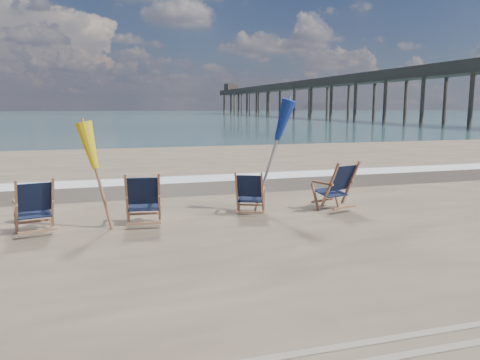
{
  "coord_description": "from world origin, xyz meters",
  "views": [
    {
      "loc": [
        -2.42,
        -5.81,
        2.22
      ],
      "look_at": [
        0.0,
        2.2,
        0.9
      ],
      "focal_mm": 35.0,
      "sensor_mm": 36.0,
      "label": 1
    }
  ],
  "objects_px": {
    "beach_chair_0": "(53,205)",
    "beach_chair_1": "(159,199)",
    "fishing_pier": "(324,93)",
    "umbrella_yellow": "(98,150)",
    "beach_chair_2": "(262,194)",
    "beach_chair_3": "(350,185)",
    "umbrella_blue": "(271,122)"
  },
  "relations": [
    {
      "from": "beach_chair_2",
      "to": "umbrella_yellow",
      "type": "distance_m",
      "value": 3.31
    },
    {
      "from": "beach_chair_1",
      "to": "umbrella_yellow",
      "type": "bearing_deg",
      "value": -2.86
    },
    {
      "from": "beach_chair_3",
      "to": "umbrella_blue",
      "type": "xyz_separation_m",
      "value": [
        -1.72,
        0.32,
        1.35
      ]
    },
    {
      "from": "beach_chair_3",
      "to": "umbrella_blue",
      "type": "bearing_deg",
      "value": -28.04
    },
    {
      "from": "beach_chair_2",
      "to": "fishing_pier",
      "type": "xyz_separation_m",
      "value": [
        37.29,
        71.01,
        4.18
      ]
    },
    {
      "from": "umbrella_blue",
      "to": "beach_chair_1",
      "type": "bearing_deg",
      "value": -166.19
    },
    {
      "from": "beach_chair_0",
      "to": "beach_chair_1",
      "type": "height_order",
      "value": "beach_chair_1"
    },
    {
      "from": "beach_chair_3",
      "to": "beach_chair_0",
      "type": "bearing_deg",
      "value": -15.68
    },
    {
      "from": "beach_chair_1",
      "to": "fishing_pier",
      "type": "bearing_deg",
      "value": -112.08
    },
    {
      "from": "beach_chair_2",
      "to": "fishing_pier",
      "type": "bearing_deg",
      "value": -92.83
    },
    {
      "from": "fishing_pier",
      "to": "beach_chair_3",
      "type": "bearing_deg",
      "value": -116.42
    },
    {
      "from": "beach_chair_0",
      "to": "beach_chair_3",
      "type": "bearing_deg",
      "value": 168.47
    },
    {
      "from": "beach_chair_1",
      "to": "beach_chair_2",
      "type": "bearing_deg",
      "value": -166.22
    },
    {
      "from": "beach_chair_0",
      "to": "beach_chair_3",
      "type": "distance_m",
      "value": 5.98
    },
    {
      "from": "beach_chair_3",
      "to": "fishing_pier",
      "type": "bearing_deg",
      "value": -133.96
    },
    {
      "from": "umbrella_yellow",
      "to": "beach_chair_2",
      "type": "bearing_deg",
      "value": 1.4
    },
    {
      "from": "beach_chair_0",
      "to": "beach_chair_1",
      "type": "xyz_separation_m",
      "value": [
        1.84,
        -0.08,
        0.01
      ]
    },
    {
      "from": "beach_chair_2",
      "to": "beach_chair_1",
      "type": "bearing_deg",
      "value": 31.8
    },
    {
      "from": "umbrella_blue",
      "to": "beach_chair_2",
      "type": "bearing_deg",
      "value": -131.39
    },
    {
      "from": "beach_chair_1",
      "to": "fishing_pier",
      "type": "height_order",
      "value": "fishing_pier"
    },
    {
      "from": "beach_chair_3",
      "to": "beach_chair_2",
      "type": "bearing_deg",
      "value": -17.1
    },
    {
      "from": "beach_chair_1",
      "to": "beach_chair_2",
      "type": "xyz_separation_m",
      "value": [
        2.11,
        0.26,
        -0.05
      ]
    },
    {
      "from": "beach_chair_2",
      "to": "umbrella_yellow",
      "type": "height_order",
      "value": "umbrella_yellow"
    },
    {
      "from": "beach_chair_2",
      "to": "beach_chair_0",
      "type": "bearing_deg",
      "value": 27.46
    },
    {
      "from": "fishing_pier",
      "to": "beach_chair_0",
      "type": "bearing_deg",
      "value": -120.09
    },
    {
      "from": "umbrella_yellow",
      "to": "fishing_pier",
      "type": "distance_m",
      "value": 81.85
    },
    {
      "from": "beach_chair_1",
      "to": "umbrella_blue",
      "type": "distance_m",
      "value": 2.83
    },
    {
      "from": "beach_chair_1",
      "to": "umbrella_yellow",
      "type": "xyz_separation_m",
      "value": [
        -1.05,
        0.18,
        0.93
      ]
    },
    {
      "from": "beach_chair_2",
      "to": "fishing_pier",
      "type": "height_order",
      "value": "fishing_pier"
    },
    {
      "from": "beach_chair_3",
      "to": "umbrella_yellow",
      "type": "relative_size",
      "value": 0.56
    },
    {
      "from": "beach_chair_0",
      "to": "umbrella_blue",
      "type": "relative_size",
      "value": 0.42
    },
    {
      "from": "beach_chair_1",
      "to": "beach_chair_2",
      "type": "distance_m",
      "value": 2.13
    }
  ]
}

